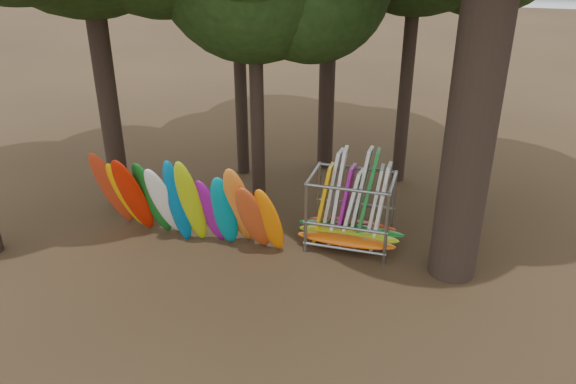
# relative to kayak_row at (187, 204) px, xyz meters

# --- Properties ---
(ground) EXTENTS (120.00, 120.00, 0.00)m
(ground) POSITION_rel_kayak_row_xyz_m (2.25, -0.11, -1.32)
(ground) COLOR #47331E
(ground) RESTS_ON ground
(lake) EXTENTS (160.00, 160.00, 0.00)m
(lake) POSITION_rel_kayak_row_xyz_m (2.25, 59.89, -1.32)
(lake) COLOR gray
(lake) RESTS_ON ground
(kayak_row) EXTENTS (5.59, 2.16, 3.07)m
(kayak_row) POSITION_rel_kayak_row_xyz_m (0.00, 0.00, 0.00)
(kayak_row) COLOR #B93518
(kayak_row) RESTS_ON ground
(storage_rack) EXTENTS (3.06, 1.53, 2.88)m
(storage_rack) POSITION_rel_kayak_row_xyz_m (4.29, 1.36, -0.33)
(storage_rack) COLOR gray
(storage_rack) RESTS_ON ground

